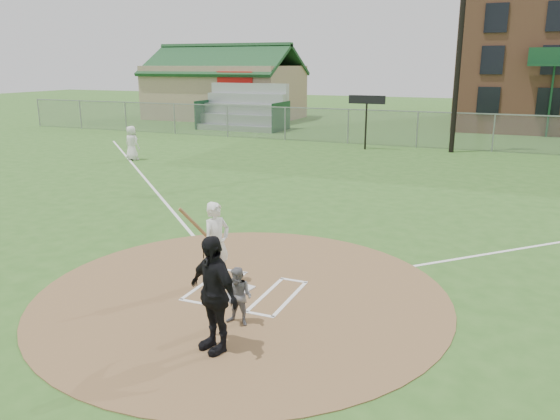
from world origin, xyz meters
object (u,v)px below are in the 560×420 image
at_px(umpire, 213,294).
at_px(ondeck_player, 132,143).
at_px(catcher, 239,297).
at_px(home_plate, 242,288).
at_px(batter_at_plate, 216,243).

height_order(umpire, ondeck_player, umpire).
bearing_deg(catcher, home_plate, 115.77).
distance_m(home_plate, ondeck_player, 17.20).
bearing_deg(umpire, batter_at_plate, 142.88).
bearing_deg(batter_at_plate, umpire, -62.01).
xyz_separation_m(umpire, ondeck_player, (-12.77, 14.62, -0.17)).
relative_size(home_plate, ondeck_player, 0.25).
relative_size(umpire, ondeck_player, 1.18).
height_order(catcher, ondeck_player, ondeck_player).
relative_size(home_plate, batter_at_plate, 0.23).
distance_m(umpire, batter_at_plate, 2.80).
xyz_separation_m(home_plate, ondeck_player, (-12.07, 12.22, 0.80)).
bearing_deg(ondeck_player, batter_at_plate, 141.20).
xyz_separation_m(home_plate, batter_at_plate, (-0.62, 0.07, 0.89)).
height_order(home_plate, catcher, catcher).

